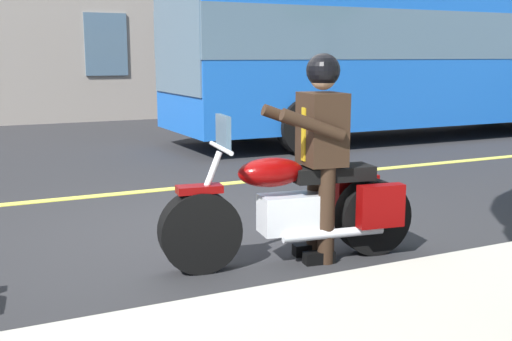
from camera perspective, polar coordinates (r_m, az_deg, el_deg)
ground_plane at (r=6.34m, az=-5.04°, el=-5.40°), size 80.00×80.00×0.00m
lane_center_stripe at (r=8.19m, az=-10.06°, el=-1.87°), size 60.00×0.16×0.01m
motorcycle_main at (r=5.29m, az=3.86°, el=-3.51°), size 2.22×0.78×1.26m
rider_main at (r=5.26m, az=5.83°, el=2.85°), size 0.67×0.61×1.74m
bus_far at (r=14.03m, az=14.91°, el=10.67°), size 11.05×2.70×3.30m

